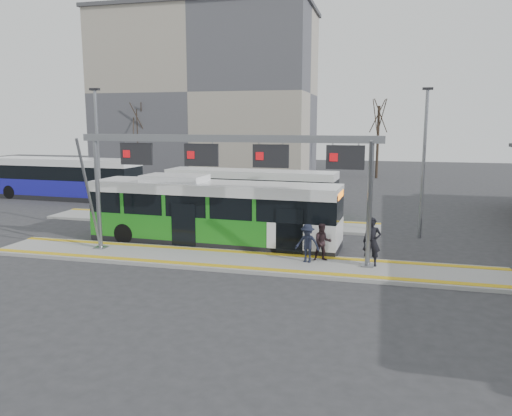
{
  "coord_description": "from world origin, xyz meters",
  "views": [
    {
      "loc": [
        5.91,
        -19.58,
        5.85
      ],
      "look_at": [
        0.2,
        3.0,
        1.85
      ],
      "focal_mm": 35.0,
      "sensor_mm": 36.0,
      "label": 1
    }
  ],
  "objects_px": {
    "gantry": "(227,160)",
    "passenger_a": "(372,242)",
    "hero_bus": "(213,213)",
    "passenger_b": "(323,242)",
    "passenger_c": "(307,243)"
  },
  "relations": [
    {
      "from": "passenger_b",
      "to": "passenger_a",
      "type": "bearing_deg",
      "value": -24.71
    },
    {
      "from": "passenger_c",
      "to": "gantry",
      "type": "bearing_deg",
      "value": -170.28
    },
    {
      "from": "hero_bus",
      "to": "passenger_b",
      "type": "height_order",
      "value": "hero_bus"
    },
    {
      "from": "hero_bus",
      "to": "passenger_c",
      "type": "bearing_deg",
      "value": -24.43
    },
    {
      "from": "passenger_c",
      "to": "passenger_b",
      "type": "bearing_deg",
      "value": 44.01
    },
    {
      "from": "hero_bus",
      "to": "passenger_b",
      "type": "xyz_separation_m",
      "value": [
        5.54,
        -2.14,
        -0.59
      ]
    },
    {
      "from": "hero_bus",
      "to": "passenger_b",
      "type": "relative_size",
      "value": 7.8
    },
    {
      "from": "gantry",
      "to": "passenger_a",
      "type": "distance_m",
      "value": 6.78
    },
    {
      "from": "passenger_c",
      "to": "hero_bus",
      "type": "bearing_deg",
      "value": 161.89
    },
    {
      "from": "passenger_a",
      "to": "passenger_b",
      "type": "bearing_deg",
      "value": 175.39
    },
    {
      "from": "passenger_a",
      "to": "hero_bus",
      "type": "bearing_deg",
      "value": 165.26
    },
    {
      "from": "hero_bus",
      "to": "passenger_a",
      "type": "distance_m",
      "value": 7.93
    },
    {
      "from": "gantry",
      "to": "passenger_a",
      "type": "height_order",
      "value": "gantry"
    },
    {
      "from": "passenger_a",
      "to": "passenger_c",
      "type": "bearing_deg",
      "value": -174.01
    },
    {
      "from": "gantry",
      "to": "passenger_a",
      "type": "bearing_deg",
      "value": 1.75
    }
  ]
}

